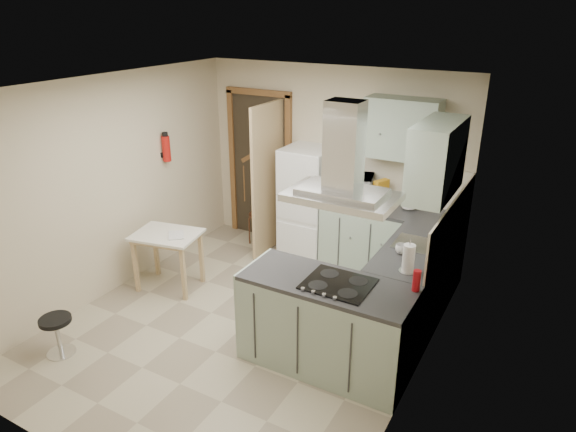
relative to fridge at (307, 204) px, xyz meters
The scene contains 28 objects.
floor 1.96m from the fridge, 83.66° to the right, with size 4.20×4.20×0.00m, color tan.
ceiling 2.52m from the fridge, 83.66° to the right, with size 4.20×4.20×0.00m, color silver.
back_wall 0.62m from the fridge, 56.31° to the left, with size 3.60×3.60×0.00m, color beige.
left_wall 2.46m from the fridge, 131.63° to the right, with size 4.20×4.20×0.00m, color beige.
right_wall 2.74m from the fridge, 41.99° to the right, with size 4.20×4.20×0.00m, color beige.
doorway 0.99m from the fridge, 163.30° to the left, with size 1.10×0.12×2.10m, color brown.
fridge is the anchor object (origin of this frame).
counter_back 0.91m from the fridge, ahead, with size 1.08×0.60×0.90m, color #9EB2A0.
counter_right 1.85m from the fridge, 21.66° to the right, with size 0.60×1.95×0.90m, color #9EB2A0.
splashback 1.26m from the fridge, 13.94° to the left, with size 1.68×0.02×0.50m, color beige.
wall_cabinet_back 1.60m from the fridge, ahead, with size 0.85×0.35×0.70m, color #9EB2A0.
wall_cabinet_right 2.33m from the fridge, 27.50° to the right, with size 0.35×0.90×0.70m, color #9EB2A0.
peninsula 2.35m from the fridge, 58.26° to the right, with size 1.55×0.65×0.90m, color #9EB2A0.
hob 2.39m from the fridge, 56.21° to the right, with size 0.58×0.50×0.01m, color black.
extractor_hood 2.57m from the fridge, 56.21° to the right, with size 0.90×0.55×0.10m, color silver.
sink 1.91m from the fridge, 26.57° to the right, with size 0.45×0.40×0.01m, color silver.
fire_extinguisher 1.93m from the fridge, 149.70° to the right, with size 0.10×0.10×0.32m, color #B2140F.
drop_leaf_table 1.92m from the fridge, 123.65° to the right, with size 0.75×0.56×0.70m, color tan.
bentwood_chair 0.87m from the fridge, behind, with size 0.35×0.35×0.79m, color #512E1B.
stool 3.33m from the fridge, 109.81° to the right, with size 0.30×0.30×0.40m, color black.
microwave 0.65m from the fridge, ahead, with size 0.61×0.41×0.34m, color black.
kettle 1.36m from the fridge, ahead, with size 0.17×0.17×0.24m, color silver.
cereal_box 1.02m from the fridge, ahead, with size 0.08×0.21×0.32m, color orange.
soap_bottle 1.89m from the fridge, ahead, with size 0.08×0.09×0.19m, color #ACABB7.
paper_towel 2.32m from the fridge, 39.26° to the right, with size 0.11×0.11×0.28m, color silver.
cup 1.98m from the fridge, 34.68° to the right, with size 0.12×0.12×0.09m, color silver.
red_bottle 2.63m from the fridge, 41.98° to the right, with size 0.07×0.07×0.19m, color #A10D15.
book 1.88m from the fridge, 120.65° to the right, with size 0.17×0.24×0.11m, color brown.
Camera 1 is at (2.66, -3.82, 3.16)m, focal length 32.00 mm.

